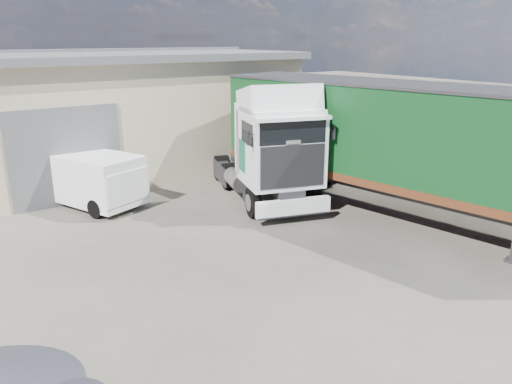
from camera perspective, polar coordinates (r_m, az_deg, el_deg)
ground at (r=12.14m, az=2.38°, el=-12.08°), size 120.00×120.00×0.00m
brick_boundary_wall at (r=23.49m, az=16.08°, el=5.06°), size 0.35×26.00×2.50m
tractor_unit at (r=18.17m, az=1.84°, el=4.38°), size 4.41×7.05×4.51m
box_trailer at (r=17.40m, az=15.71°, el=6.08°), size 5.21×13.93×4.53m
panel_van at (r=19.33m, az=-18.67°, el=1.50°), size 3.48×5.08×1.93m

